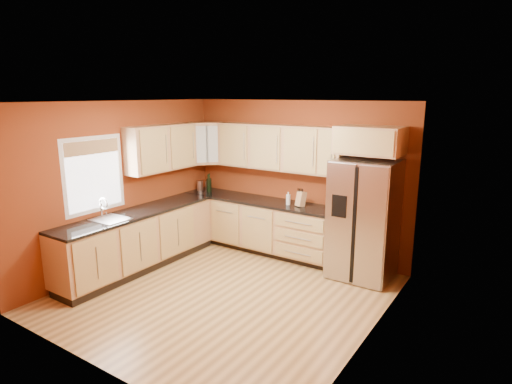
% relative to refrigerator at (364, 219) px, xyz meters
% --- Properties ---
extents(floor, '(4.00, 4.00, 0.00)m').
position_rel_refrigerator_xyz_m(floor, '(-1.35, -1.62, -0.89)').
color(floor, olive).
rests_on(floor, ground).
extents(ceiling, '(4.00, 4.00, 0.00)m').
position_rel_refrigerator_xyz_m(ceiling, '(-1.35, -1.62, 1.71)').
color(ceiling, silver).
rests_on(ceiling, wall_back).
extents(wall_back, '(4.00, 0.04, 2.60)m').
position_rel_refrigerator_xyz_m(wall_back, '(-1.35, 0.38, 0.41)').
color(wall_back, maroon).
rests_on(wall_back, floor).
extents(wall_front, '(4.00, 0.04, 2.60)m').
position_rel_refrigerator_xyz_m(wall_front, '(-1.35, -3.62, 0.41)').
color(wall_front, maroon).
rests_on(wall_front, floor).
extents(wall_left, '(0.04, 4.00, 2.60)m').
position_rel_refrigerator_xyz_m(wall_left, '(-3.35, -1.62, 0.41)').
color(wall_left, maroon).
rests_on(wall_left, floor).
extents(wall_right, '(0.04, 4.00, 2.60)m').
position_rel_refrigerator_xyz_m(wall_right, '(0.65, -1.62, 0.41)').
color(wall_right, maroon).
rests_on(wall_right, floor).
extents(base_cabinets_back, '(2.90, 0.60, 0.88)m').
position_rel_refrigerator_xyz_m(base_cabinets_back, '(-1.90, 0.07, -0.45)').
color(base_cabinets_back, '#AD8154').
rests_on(base_cabinets_back, floor).
extents(base_cabinets_left, '(0.60, 2.80, 0.88)m').
position_rel_refrigerator_xyz_m(base_cabinets_left, '(-3.05, -1.62, -0.45)').
color(base_cabinets_left, '#AD8154').
rests_on(base_cabinets_left, floor).
extents(countertop_back, '(2.90, 0.62, 0.04)m').
position_rel_refrigerator_xyz_m(countertop_back, '(-1.90, 0.06, 0.01)').
color(countertop_back, black).
rests_on(countertop_back, base_cabinets_back).
extents(countertop_left, '(0.62, 2.80, 0.04)m').
position_rel_refrigerator_xyz_m(countertop_left, '(-3.04, -1.62, 0.01)').
color(countertop_left, black).
rests_on(countertop_left, base_cabinets_left).
extents(upper_cabinets_back, '(2.30, 0.33, 0.75)m').
position_rel_refrigerator_xyz_m(upper_cabinets_back, '(-1.60, 0.21, 0.94)').
color(upper_cabinets_back, '#AD8154').
rests_on(upper_cabinets_back, wall_back).
extents(upper_cabinets_left, '(0.33, 1.35, 0.75)m').
position_rel_refrigerator_xyz_m(upper_cabinets_left, '(-3.19, -0.90, 0.94)').
color(upper_cabinets_left, '#AD8154').
rests_on(upper_cabinets_left, wall_left).
extents(corner_upper_cabinet, '(0.67, 0.67, 0.75)m').
position_rel_refrigerator_xyz_m(corner_upper_cabinet, '(-3.02, 0.04, 0.94)').
color(corner_upper_cabinet, '#AD8154').
rests_on(corner_upper_cabinet, wall_back).
extents(over_fridge_cabinet, '(0.92, 0.60, 0.40)m').
position_rel_refrigerator_xyz_m(over_fridge_cabinet, '(0.00, 0.07, 1.16)').
color(over_fridge_cabinet, '#AD8154').
rests_on(over_fridge_cabinet, wall_back).
extents(refrigerator, '(0.90, 0.75, 1.78)m').
position_rel_refrigerator_xyz_m(refrigerator, '(0.00, 0.00, 0.00)').
color(refrigerator, '#A6A6AA').
rests_on(refrigerator, floor).
extents(window, '(0.03, 0.90, 1.00)m').
position_rel_refrigerator_xyz_m(window, '(-3.33, -2.12, 0.66)').
color(window, white).
rests_on(window, wall_left).
extents(sink_faucet, '(0.50, 0.42, 0.30)m').
position_rel_refrigerator_xyz_m(sink_faucet, '(-3.04, -2.12, 0.18)').
color(sink_faucet, silver).
rests_on(sink_faucet, countertop_left).
extents(canister_left, '(0.15, 0.15, 0.18)m').
position_rel_refrigerator_xyz_m(canister_left, '(-3.04, 0.10, 0.12)').
color(canister_left, '#A6A6AA').
rests_on(canister_left, countertop_back).
extents(canister_right, '(0.14, 0.14, 0.19)m').
position_rel_refrigerator_xyz_m(canister_right, '(-3.20, 0.05, 0.12)').
color(canister_right, '#A6A6AA').
rests_on(canister_right, countertop_back).
extents(wine_bottle_a, '(0.09, 0.09, 0.33)m').
position_rel_refrigerator_xyz_m(wine_bottle_a, '(-2.99, 0.05, 0.20)').
color(wine_bottle_a, black).
rests_on(wine_bottle_a, countertop_back).
extents(wine_bottle_b, '(0.09, 0.09, 0.35)m').
position_rel_refrigerator_xyz_m(wine_bottle_b, '(-2.99, 0.07, 0.20)').
color(wine_bottle_b, black).
rests_on(wine_bottle_b, countertop_back).
extents(knife_block, '(0.15, 0.15, 0.24)m').
position_rel_refrigerator_xyz_m(knife_block, '(-1.08, 0.07, 0.15)').
color(knife_block, tan).
rests_on(knife_block, countertop_back).
extents(soap_dispenser, '(0.07, 0.07, 0.21)m').
position_rel_refrigerator_xyz_m(soap_dispenser, '(-1.30, 0.04, 0.14)').
color(soap_dispenser, silver).
rests_on(soap_dispenser, countertop_back).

